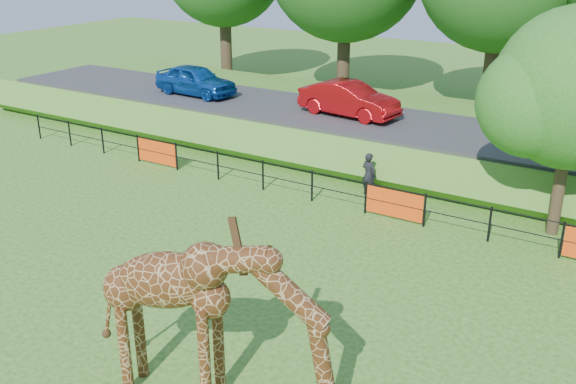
% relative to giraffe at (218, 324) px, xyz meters
% --- Properties ---
extents(ground, '(90.00, 90.00, 0.00)m').
position_rel_giraffe_xyz_m(ground, '(-3.55, 1.79, -1.76)').
color(ground, '#266318').
rests_on(ground, ground).
extents(giraffe, '(4.99, 2.07, 3.51)m').
position_rel_giraffe_xyz_m(giraffe, '(0.00, 0.00, 0.00)').
color(giraffe, '#4E2810').
rests_on(giraffe, ground).
extents(perimeter_fence, '(28.07, 0.10, 1.10)m').
position_rel_giraffe_xyz_m(perimeter_fence, '(-3.55, 9.79, -1.21)').
color(perimeter_fence, black).
rests_on(perimeter_fence, ground).
extents(embankment, '(40.00, 9.00, 1.30)m').
position_rel_giraffe_xyz_m(embankment, '(-3.55, 17.29, -1.11)').
color(embankment, '#266318').
rests_on(embankment, ground).
extents(road, '(40.00, 5.00, 0.12)m').
position_rel_giraffe_xyz_m(road, '(-3.55, 15.79, -0.40)').
color(road, '#313134').
rests_on(road, embankment).
extents(car_blue, '(4.26, 1.94, 1.42)m').
position_rel_giraffe_xyz_m(car_blue, '(-13.12, 15.45, 0.37)').
color(car_blue, '#1654B3').
rests_on(car_blue, road).
extents(car_red, '(4.48, 2.04, 1.43)m').
position_rel_giraffe_xyz_m(car_red, '(-5.19, 15.77, 0.38)').
color(car_red, '#AB0C10').
rests_on(car_red, road).
extents(visitor, '(0.64, 0.51, 1.54)m').
position_rel_giraffe_xyz_m(visitor, '(-2.15, 11.29, -0.98)').
color(visitor, black).
rests_on(visitor, ground).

